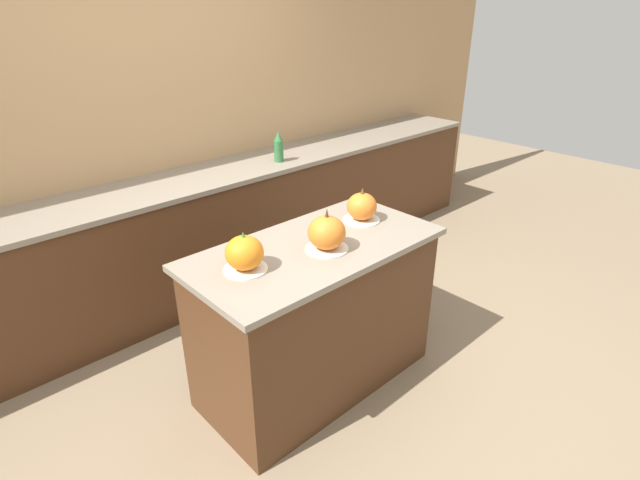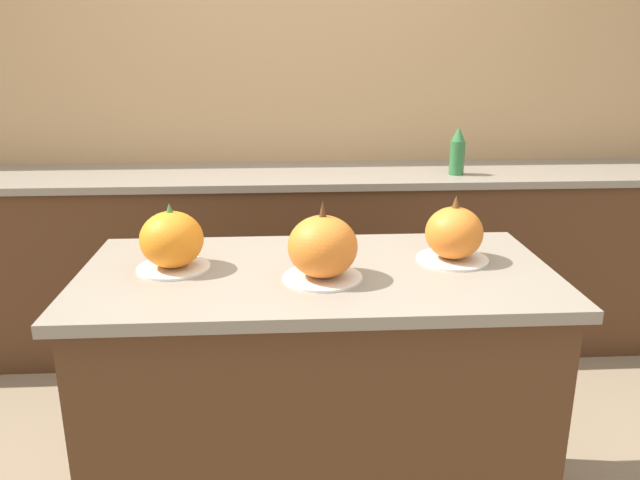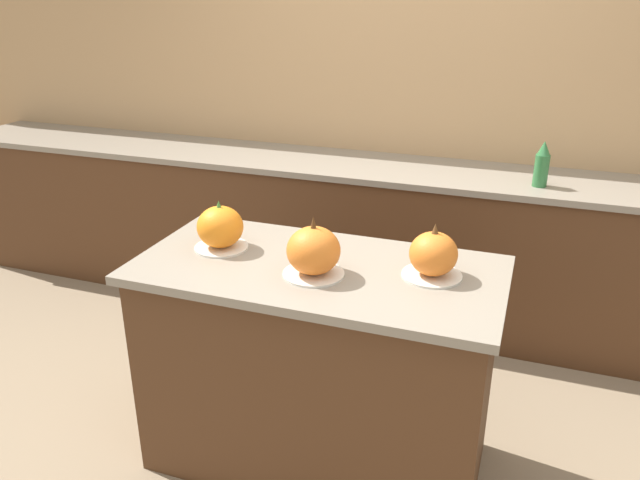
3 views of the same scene
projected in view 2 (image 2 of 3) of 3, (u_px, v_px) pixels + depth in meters
wall_back at (299, 102)px, 3.34m from camera, size 8.00×0.06×2.50m
kitchen_island at (317, 403)px, 1.98m from camera, size 1.39×0.70×0.91m
back_counter at (303, 260)px, 3.26m from camera, size 6.00×0.60×0.93m
pumpkin_cake_left at (172, 241)px, 1.82m from camera, size 0.21×0.21×0.20m
pumpkin_cake_center at (323, 248)px, 1.74m from camera, size 0.23×0.23×0.23m
pumpkin_cake_right at (454, 235)px, 1.90m from camera, size 0.22×0.22×0.20m
bottle_tall at (457, 152)px, 3.03m from camera, size 0.07×0.07×0.23m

